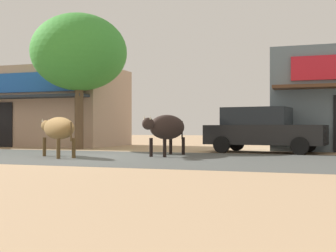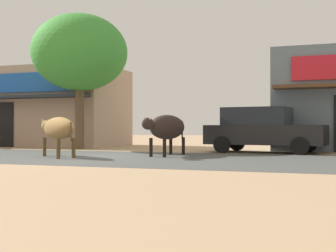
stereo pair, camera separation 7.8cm
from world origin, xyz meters
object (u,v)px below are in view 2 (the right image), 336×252
(roadside_tree, at_px, (80,53))
(cow_near_brown, at_px, (58,129))
(parked_hatchback_car, at_px, (263,129))
(cow_far_dark, at_px, (167,127))

(roadside_tree, height_order, cow_near_brown, roadside_tree)
(parked_hatchback_car, bearing_deg, cow_far_dark, -132.99)
(cow_near_brown, bearing_deg, cow_far_dark, 29.01)
(parked_hatchback_car, relative_size, cow_near_brown, 1.85)
(roadside_tree, bearing_deg, cow_far_dark, -32.22)
(parked_hatchback_car, height_order, cow_far_dark, parked_hatchback_car)
(roadside_tree, relative_size, cow_near_brown, 2.42)
(cow_near_brown, xyz_separation_m, cow_far_dark, (2.99, 1.66, 0.04))
(cow_near_brown, bearing_deg, parked_hatchback_car, 38.68)
(roadside_tree, distance_m, cow_near_brown, 6.11)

